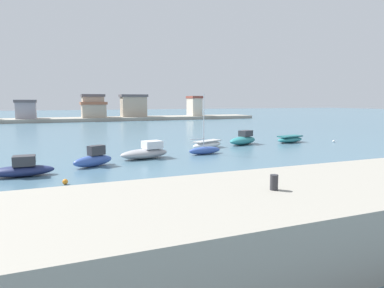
{
  "coord_description": "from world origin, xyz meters",
  "views": [
    {
      "loc": [
        -10.07,
        -17.37,
        5.41
      ],
      "look_at": [
        4.31,
        17.6,
        0.65
      ],
      "focal_mm": 32.09,
      "sensor_mm": 36.0,
      "label": 1
    }
  ],
  "objects_px": {
    "moored_boat_1": "(94,159)",
    "moored_boat_2": "(146,152)",
    "moored_boat_4": "(207,145)",
    "mooring_buoy_3": "(18,195)",
    "mooring_buoy_1": "(290,175)",
    "mooring_buoy_2": "(65,182)",
    "moored_boat_5": "(243,140)",
    "mooring_bollard": "(274,182)",
    "moored_boat_0": "(22,169)",
    "moored_boat_3": "(205,150)",
    "moored_boat_6": "(290,139)",
    "mooring_buoy_0": "(334,141)"
  },
  "relations": [
    {
      "from": "moored_boat_6",
      "to": "moored_boat_1",
      "type": "bearing_deg",
      "value": -175.51
    },
    {
      "from": "mooring_bollard",
      "to": "moored_boat_6",
      "type": "bearing_deg",
      "value": 50.79
    },
    {
      "from": "mooring_buoy_0",
      "to": "mooring_buoy_2",
      "type": "xyz_separation_m",
      "value": [
        -33.56,
        -10.89,
        0.02
      ]
    },
    {
      "from": "moored_boat_5",
      "to": "mooring_buoy_2",
      "type": "distance_m",
      "value": 25.37
    },
    {
      "from": "moored_boat_2",
      "to": "moored_boat_3",
      "type": "height_order",
      "value": "moored_boat_3"
    },
    {
      "from": "moored_boat_3",
      "to": "mooring_buoy_1",
      "type": "bearing_deg",
      "value": -92.71
    },
    {
      "from": "moored_boat_0",
      "to": "moored_boat_1",
      "type": "height_order",
      "value": "moored_boat_1"
    },
    {
      "from": "moored_boat_4",
      "to": "mooring_buoy_3",
      "type": "relative_size",
      "value": 13.72
    },
    {
      "from": "moored_boat_0",
      "to": "mooring_bollard",
      "type": "bearing_deg",
      "value": -62.5
    },
    {
      "from": "moored_boat_2",
      "to": "mooring_buoy_3",
      "type": "relative_size",
      "value": 14.56
    },
    {
      "from": "mooring_buoy_2",
      "to": "moored_boat_6",
      "type": "bearing_deg",
      "value": 24.78
    },
    {
      "from": "moored_boat_6",
      "to": "mooring_buoy_3",
      "type": "height_order",
      "value": "moored_boat_6"
    },
    {
      "from": "mooring_buoy_2",
      "to": "mooring_buoy_3",
      "type": "distance_m",
      "value": 3.51
    },
    {
      "from": "moored_boat_0",
      "to": "mooring_buoy_3",
      "type": "xyz_separation_m",
      "value": [
        0.2,
        -6.15,
        -0.37
      ]
    },
    {
      "from": "mooring_bollard",
      "to": "moored_boat_4",
      "type": "distance_m",
      "value": 27.58
    },
    {
      "from": "moored_boat_5",
      "to": "mooring_buoy_2",
      "type": "bearing_deg",
      "value": -171.6
    },
    {
      "from": "moored_boat_0",
      "to": "moored_boat_5",
      "type": "xyz_separation_m",
      "value": [
        24.2,
        9.8,
        0.08
      ]
    },
    {
      "from": "moored_boat_3",
      "to": "mooring_buoy_3",
      "type": "distance_m",
      "value": 19.48
    },
    {
      "from": "moored_boat_0",
      "to": "moored_boat_4",
      "type": "bearing_deg",
      "value": 24.01
    },
    {
      "from": "mooring_bollard",
      "to": "mooring_buoy_1",
      "type": "bearing_deg",
      "value": 49.02
    },
    {
      "from": "moored_boat_1",
      "to": "mooring_buoy_0",
      "type": "xyz_separation_m",
      "value": [
        31.1,
        5.15,
        -0.46
      ]
    },
    {
      "from": "moored_boat_0",
      "to": "mooring_buoy_3",
      "type": "bearing_deg",
      "value": -88.45
    },
    {
      "from": "mooring_bollard",
      "to": "moored_boat_4",
      "type": "height_order",
      "value": "mooring_bollard"
    },
    {
      "from": "mooring_buoy_3",
      "to": "mooring_buoy_1",
      "type": "bearing_deg",
      "value": -5.62
    },
    {
      "from": "moored_boat_0",
      "to": "moored_boat_6",
      "type": "xyz_separation_m",
      "value": [
        30.95,
        9.26,
        -0.11
      ]
    },
    {
      "from": "moored_boat_0",
      "to": "moored_boat_6",
      "type": "relative_size",
      "value": 0.99
    },
    {
      "from": "mooring_bollard",
      "to": "mooring_buoy_0",
      "type": "xyz_separation_m",
      "value": [
        27.15,
        24.56,
        -2.44
      ]
    },
    {
      "from": "moored_boat_6",
      "to": "mooring_buoy_3",
      "type": "relative_size",
      "value": 13.1
    },
    {
      "from": "moored_boat_0",
      "to": "moored_boat_2",
      "type": "relative_size",
      "value": 0.89
    },
    {
      "from": "moored_boat_6",
      "to": "mooring_buoy_1",
      "type": "height_order",
      "value": "moored_boat_6"
    },
    {
      "from": "mooring_bollard",
      "to": "moored_boat_6",
      "type": "relative_size",
      "value": 0.12
    },
    {
      "from": "mooring_buoy_3",
      "to": "moored_boat_1",
      "type": "bearing_deg",
      "value": 58.3
    },
    {
      "from": "moored_boat_6",
      "to": "moored_boat_4",
      "type": "bearing_deg",
      "value": 172.7
    },
    {
      "from": "moored_boat_3",
      "to": "moored_boat_5",
      "type": "bearing_deg",
      "value": 27.4
    },
    {
      "from": "mooring_buoy_1",
      "to": "mooring_buoy_2",
      "type": "distance_m",
      "value": 15.29
    },
    {
      "from": "mooring_buoy_1",
      "to": "mooring_buoy_0",
      "type": "bearing_deg",
      "value": 38.52
    },
    {
      "from": "moored_boat_2",
      "to": "moored_boat_5",
      "type": "xyz_separation_m",
      "value": [
        13.95,
        5.6,
        0.02
      ]
    },
    {
      "from": "moored_boat_3",
      "to": "moored_boat_4",
      "type": "distance_m",
      "value": 4.45
    },
    {
      "from": "moored_boat_3",
      "to": "moored_boat_4",
      "type": "height_order",
      "value": "moored_boat_3"
    },
    {
      "from": "moored_boat_3",
      "to": "mooring_buoy_0",
      "type": "height_order",
      "value": "moored_boat_3"
    },
    {
      "from": "moored_boat_5",
      "to": "mooring_buoy_3",
      "type": "relative_size",
      "value": 14.69
    },
    {
      "from": "mooring_buoy_1",
      "to": "mooring_buoy_2",
      "type": "height_order",
      "value": "mooring_buoy_1"
    },
    {
      "from": "moored_boat_4",
      "to": "moored_boat_5",
      "type": "bearing_deg",
      "value": -9.77
    },
    {
      "from": "moored_boat_1",
      "to": "moored_boat_2",
      "type": "xyz_separation_m",
      "value": [
        5.03,
        2.21,
        -0.01
      ]
    },
    {
      "from": "moored_boat_2",
      "to": "moored_boat_6",
      "type": "distance_m",
      "value": 21.3
    },
    {
      "from": "moored_boat_0",
      "to": "moored_boat_3",
      "type": "distance_m",
      "value": 17.11
    },
    {
      "from": "moored_boat_3",
      "to": "mooring_buoy_3",
      "type": "relative_size",
      "value": 17.83
    },
    {
      "from": "mooring_bollard",
      "to": "mooring_buoy_3",
      "type": "xyz_separation_m",
      "value": [
        -8.98,
        11.27,
        -2.43
      ]
    },
    {
      "from": "moored_boat_2",
      "to": "mooring_buoy_3",
      "type": "xyz_separation_m",
      "value": [
        -10.06,
        -10.35,
        -0.43
      ]
    },
    {
      "from": "moored_boat_1",
      "to": "moored_boat_5",
      "type": "bearing_deg",
      "value": -4.2
    }
  ]
}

